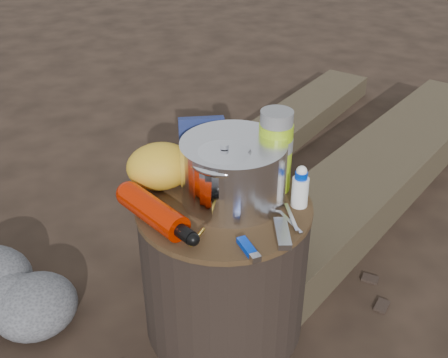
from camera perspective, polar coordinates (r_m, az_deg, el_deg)
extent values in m
plane|color=#2F231A|center=(1.63, 0.00, -14.59)|extent=(60.00, 60.00, 0.00)
cylinder|color=black|center=(1.49, 0.00, -9.15)|extent=(0.44, 0.44, 0.41)
cube|color=#433827|center=(2.22, 15.67, 0.54)|extent=(1.66, 1.38, 0.16)
cube|color=#433827|center=(2.67, 7.47, 6.13)|extent=(1.06, 0.97, 0.10)
cylinder|color=silver|center=(1.35, 0.98, 0.80)|extent=(0.26, 0.26, 0.16)
cylinder|color=silver|center=(1.31, 0.05, 0.01)|extent=(0.17, 0.17, 0.17)
cylinder|color=#9DCB19|center=(1.39, 5.34, 2.88)|extent=(0.09, 0.09, 0.22)
cylinder|color=black|center=(1.48, 3.26, 2.91)|extent=(0.08, 0.08, 0.12)
ellipsoid|color=gold|center=(1.42, -6.66, 1.34)|extent=(0.18, 0.14, 0.12)
cube|color=navy|center=(1.48, -2.31, 3.54)|extent=(0.12, 0.04, 0.15)
cube|color=#002FC4|center=(1.22, 2.40, -7.07)|extent=(0.04, 0.09, 0.02)
cube|color=silver|center=(1.27, 6.10, -5.65)|extent=(0.05, 0.11, 0.02)
cylinder|color=white|center=(1.35, 7.95, -0.98)|extent=(0.04, 0.04, 0.10)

